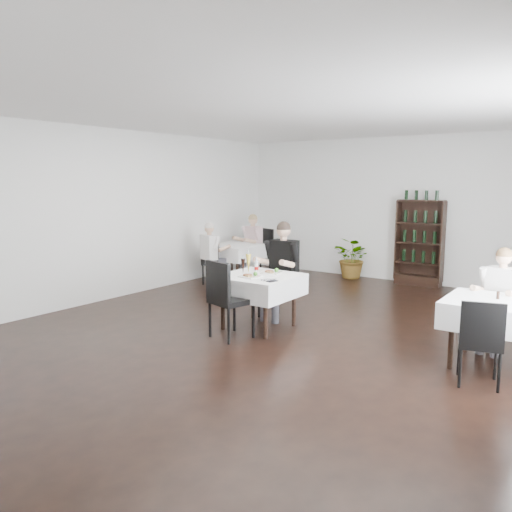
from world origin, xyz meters
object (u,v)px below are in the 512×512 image
(diner_main, at_px, (281,263))
(wine_shelf, at_px, (419,244))
(main_table, at_px, (259,285))
(potted_tree, at_px, (353,258))

(diner_main, bearing_deg, wine_shelf, 75.89)
(diner_main, bearing_deg, main_table, -87.29)
(main_table, xyz_separation_m, diner_main, (-0.03, 0.62, 0.24))
(wine_shelf, bearing_deg, main_table, -101.78)
(potted_tree, height_order, diner_main, diner_main)
(wine_shelf, distance_m, main_table, 4.41)
(wine_shelf, xyz_separation_m, diner_main, (-0.93, -3.70, 0.02))
(wine_shelf, distance_m, diner_main, 3.81)
(main_table, bearing_deg, potted_tree, 96.39)
(diner_main, bearing_deg, potted_tree, 97.02)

